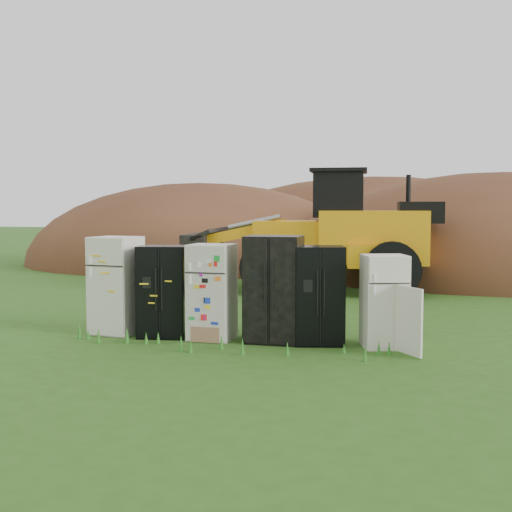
{
  "coord_description": "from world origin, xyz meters",
  "views": [
    {
      "loc": [
        2.95,
        -10.91,
        2.36
      ],
      "look_at": [
        -0.32,
        2.0,
        1.36
      ],
      "focal_mm": 45.0,
      "sensor_mm": 36.0,
      "label": 1
    }
  ],
  "objects_px": {
    "fridge_black_side": "(164,291)",
    "fridge_dark_mid": "(274,289)",
    "fridge_black_right": "(319,295)",
    "fridge_open_door": "(384,301)",
    "fridge_leftmost": "(116,285)",
    "wheel_loader": "(308,231)",
    "fridge_sticker": "(212,292)"
  },
  "relations": [
    {
      "from": "fridge_black_side",
      "to": "fridge_open_door",
      "type": "relative_size",
      "value": 1.07
    },
    {
      "from": "fridge_sticker",
      "to": "fridge_dark_mid",
      "type": "bearing_deg",
      "value": 4.52
    },
    {
      "from": "fridge_leftmost",
      "to": "fridge_black_right",
      "type": "xyz_separation_m",
      "value": [
        3.82,
        0.02,
        -0.06
      ]
    },
    {
      "from": "fridge_black_side",
      "to": "fridge_open_door",
      "type": "xyz_separation_m",
      "value": [
        3.96,
        0.07,
        -0.05
      ]
    },
    {
      "from": "fridge_dark_mid",
      "to": "fridge_black_right",
      "type": "height_order",
      "value": "fridge_dark_mid"
    },
    {
      "from": "fridge_sticker",
      "to": "fridge_open_door",
      "type": "distance_m",
      "value": 3.04
    },
    {
      "from": "fridge_black_side",
      "to": "fridge_black_right",
      "type": "xyz_separation_m",
      "value": [
        2.85,
        0.09,
        0.01
      ]
    },
    {
      "from": "fridge_dark_mid",
      "to": "fridge_black_right",
      "type": "relative_size",
      "value": 1.1
    },
    {
      "from": "fridge_black_side",
      "to": "fridge_dark_mid",
      "type": "height_order",
      "value": "fridge_dark_mid"
    },
    {
      "from": "fridge_sticker",
      "to": "fridge_dark_mid",
      "type": "distance_m",
      "value": 1.13
    },
    {
      "from": "fridge_black_side",
      "to": "wheel_loader",
      "type": "distance_m",
      "value": 7.27
    },
    {
      "from": "fridge_black_side",
      "to": "fridge_dark_mid",
      "type": "bearing_deg",
      "value": -7.84
    },
    {
      "from": "fridge_black_side",
      "to": "fridge_dark_mid",
      "type": "relative_size",
      "value": 0.89
    },
    {
      "from": "fridge_sticker",
      "to": "fridge_black_right",
      "type": "xyz_separation_m",
      "value": [
        1.92,
        0.09,
        -0.01
      ]
    },
    {
      "from": "fridge_leftmost",
      "to": "fridge_black_side",
      "type": "height_order",
      "value": "fridge_leftmost"
    },
    {
      "from": "fridge_black_side",
      "to": "fridge_open_door",
      "type": "height_order",
      "value": "fridge_black_side"
    },
    {
      "from": "fridge_sticker",
      "to": "fridge_open_door",
      "type": "relative_size",
      "value": 1.09
    },
    {
      "from": "fridge_open_door",
      "to": "wheel_loader",
      "type": "bearing_deg",
      "value": 91.85
    },
    {
      "from": "fridge_black_side",
      "to": "fridge_sticker",
      "type": "relative_size",
      "value": 0.98
    },
    {
      "from": "fridge_black_side",
      "to": "fridge_leftmost",
      "type": "bearing_deg",
      "value": 166.73
    },
    {
      "from": "fridge_leftmost",
      "to": "fridge_black_right",
      "type": "height_order",
      "value": "fridge_leftmost"
    },
    {
      "from": "fridge_sticker",
      "to": "wheel_loader",
      "type": "bearing_deg",
      "value": 86.81
    },
    {
      "from": "fridge_leftmost",
      "to": "fridge_black_right",
      "type": "bearing_deg",
      "value": 5.53
    },
    {
      "from": "fridge_leftmost",
      "to": "fridge_black_side",
      "type": "distance_m",
      "value": 0.98
    },
    {
      "from": "fridge_sticker",
      "to": "fridge_black_right",
      "type": "height_order",
      "value": "fridge_sticker"
    },
    {
      "from": "fridge_black_side",
      "to": "fridge_sticker",
      "type": "height_order",
      "value": "fridge_sticker"
    },
    {
      "from": "fridge_dark_mid",
      "to": "fridge_open_door",
      "type": "height_order",
      "value": "fridge_dark_mid"
    },
    {
      "from": "fridge_leftmost",
      "to": "fridge_dark_mid",
      "type": "relative_size",
      "value": 0.97
    },
    {
      "from": "fridge_open_door",
      "to": "fridge_leftmost",
      "type": "bearing_deg",
      "value": 162.39
    },
    {
      "from": "fridge_dark_mid",
      "to": "fridge_open_door",
      "type": "relative_size",
      "value": 1.19
    },
    {
      "from": "fridge_open_door",
      "to": "wheel_loader",
      "type": "distance_m",
      "value": 7.48
    },
    {
      "from": "fridge_black_side",
      "to": "fridge_black_right",
      "type": "relative_size",
      "value": 0.98
    }
  ]
}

